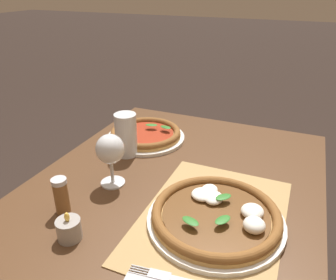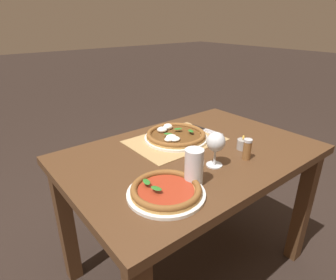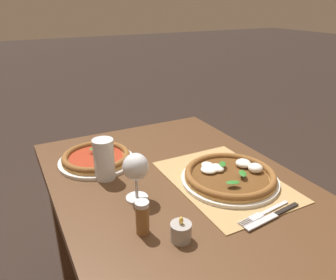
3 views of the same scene
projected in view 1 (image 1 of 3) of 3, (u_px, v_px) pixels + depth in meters
dining_table at (162, 235)px, 0.92m from camera, size 1.21×0.81×0.74m
paper_placemat at (212, 219)px, 0.81m from camera, size 0.47×0.34×0.00m
pizza_near at (217, 215)px, 0.78m from camera, size 0.33×0.33×0.05m
pizza_far at (146, 134)px, 1.20m from camera, size 0.29×0.29×0.04m
wine_glass at (110, 151)px, 0.90m from camera, size 0.08×0.08×0.16m
pint_glass at (126, 136)px, 1.08m from camera, size 0.07×0.07×0.15m
fork at (177, 279)px, 0.64m from camera, size 0.04×0.20×0.00m
votive_candle at (69, 230)px, 0.74m from camera, size 0.06×0.06×0.07m
pepper_shaker at (61, 195)px, 0.81m from camera, size 0.04×0.04×0.10m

